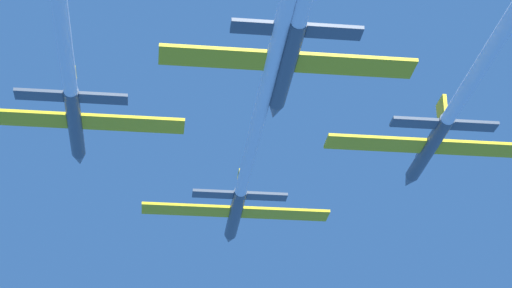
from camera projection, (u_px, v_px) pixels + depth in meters
name	position (u px, v px, depth m)	size (l,w,h in m)	color
jet_lead	(256.00, 131.00, 75.67)	(17.98, 60.45, 2.98)	#4C5660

